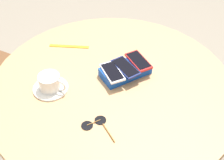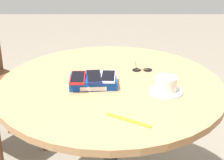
% 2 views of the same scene
% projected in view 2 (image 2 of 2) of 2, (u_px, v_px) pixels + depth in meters
% --- Properties ---
extents(round_table, '(1.02, 1.02, 0.72)m').
position_uv_depth(round_table, '(112.00, 107.00, 1.72)').
color(round_table, '#2D2D2D').
rests_on(round_table, ground_plane).
extents(phone_box, '(0.21, 0.11, 0.04)m').
position_uv_depth(phone_box, '(95.00, 82.00, 1.64)').
color(phone_box, '#0F42AD').
rests_on(phone_box, round_table).
extents(phone_red, '(0.06, 0.13, 0.01)m').
position_uv_depth(phone_red, '(79.00, 78.00, 1.63)').
color(phone_red, red).
rests_on(phone_red, phone_box).
extents(phone_navy, '(0.08, 0.14, 0.01)m').
position_uv_depth(phone_navy, '(95.00, 77.00, 1.64)').
color(phone_navy, navy).
rests_on(phone_navy, phone_box).
extents(phone_white, '(0.07, 0.13, 0.01)m').
position_uv_depth(phone_white, '(110.00, 76.00, 1.64)').
color(phone_white, silver).
rests_on(phone_white, phone_box).
extents(saucer, '(0.14, 0.14, 0.01)m').
position_uv_depth(saucer, '(168.00, 92.00, 1.60)').
color(saucer, silver).
rests_on(saucer, round_table).
extents(coffee_cup, '(0.09, 0.11, 0.06)m').
position_uv_depth(coffee_cup, '(168.00, 84.00, 1.58)').
color(coffee_cup, silver).
rests_on(coffee_cup, saucer).
extents(lanyard_strap, '(0.17, 0.11, 0.00)m').
position_uv_depth(lanyard_strap, '(130.00, 120.00, 1.38)').
color(lanyard_strap, orange).
rests_on(lanyard_strap, round_table).
extents(sunglasses, '(0.10, 0.13, 0.01)m').
position_uv_depth(sunglasses, '(143.00, 69.00, 1.82)').
color(sunglasses, black).
rests_on(sunglasses, round_table).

